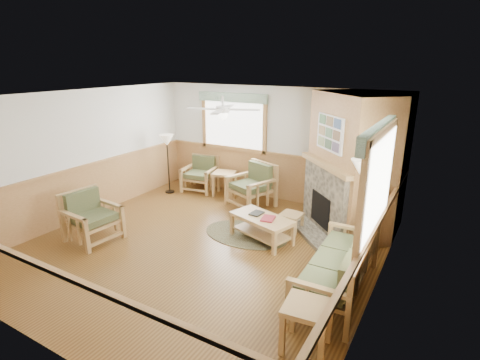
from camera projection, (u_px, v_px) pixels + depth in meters
The scene contains 24 objects.
floor at pixel (202, 247), 6.86m from camera, with size 6.00×6.00×0.01m, color brown.
ceiling at pixel (197, 96), 6.03m from camera, with size 6.00×6.00×0.01m, color white.
wall_back at pixel (274, 144), 8.92m from camera, with size 6.00×0.02×2.70m, color silver.
wall_front at pixel (33, 248), 3.97m from camera, with size 6.00×0.02×2.70m, color silver.
wall_left at pixel (84, 155), 7.88m from camera, with size 0.02×6.00×2.70m, color silver.
wall_right at pixel (381, 209), 5.01m from camera, with size 0.02×6.00×2.70m, color silver.
wainscot at pixel (201, 219), 6.69m from camera, with size 6.00×6.00×1.10m, color #AB7A46, non-canonical shape.
fireplace at pixel (350, 165), 7.15m from camera, with size 2.20×2.20×2.70m, color #AB7A46, non-canonical shape.
window_back at pixel (233, 92), 9.05m from camera, with size 1.90×0.16×1.50m, color white, non-canonical shape.
window_right at pixel (386, 123), 4.51m from camera, with size 0.16×1.90×1.50m, color white, non-canonical shape.
ceiling_fan at pixel (223, 98), 6.15m from camera, with size 1.24×1.24×0.36m, color white, non-canonical shape.
sofa at pixel (338, 264), 5.38m from camera, with size 0.82×2.01×0.92m, color tan, non-canonical shape.
armchair_back_left at pixel (200, 174), 9.72m from camera, with size 0.78×0.78×0.88m, color tan, non-canonical shape.
armchair_back_right at pixel (251, 186), 8.63m from camera, with size 0.89×0.89×1.00m, color tan, non-canonical shape.
armchair_left at pixel (92, 217), 6.97m from camera, with size 0.83×0.83×0.94m, color tan, non-canonical shape.
coffee_table at pixel (262, 228), 7.03m from camera, with size 1.19×0.60×0.48m, color tan, non-canonical shape.
end_table_chairs at pixel (225, 184), 9.40m from camera, with size 0.53×0.51×0.60m, color tan, non-canonical shape.
end_table_sofa at pixel (306, 327), 4.34m from camera, with size 0.53×0.51×0.60m, color tan, non-canonical shape.
footstool at pixel (291, 222), 7.46m from camera, with size 0.41×0.41×0.35m, color tan, non-canonical shape.
braided_rug at pixel (246, 234), 7.33m from camera, with size 1.70×1.70×0.01m, color #4E4A30.
floor_lamp_left at pixel (168, 164), 9.46m from camera, with size 0.35×0.35×1.52m, color black, non-canonical shape.
floor_lamp_right at pixel (359, 213), 6.07m from camera, with size 0.41×0.41×1.79m, color black, non-canonical shape.
book_red at pixel (268, 218), 6.84m from camera, with size 0.22×0.30×0.03m, color maroon.
book_dark at pixel (257, 213), 7.08m from camera, with size 0.20×0.27×0.03m, color black.
Camera 1 is at (3.70, -4.98, 3.25)m, focal length 28.00 mm.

